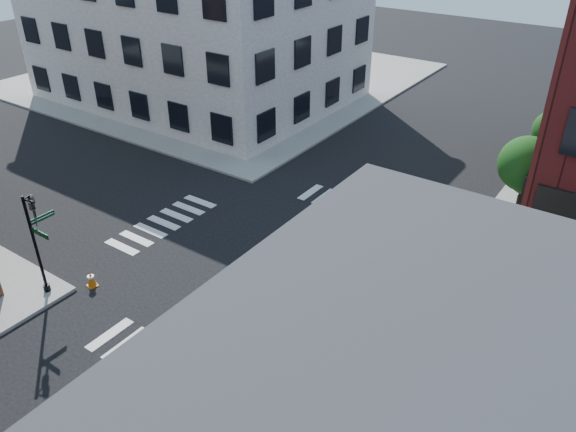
# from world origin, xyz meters

# --- Properties ---
(ground) EXTENTS (120.00, 120.00, 0.00)m
(ground) POSITION_xyz_m (0.00, 0.00, 0.00)
(ground) COLOR black
(ground) RESTS_ON ground
(sidewalk_nw) EXTENTS (30.00, 30.00, 0.15)m
(sidewalk_nw) POSITION_xyz_m (-21.00, 21.00, 0.07)
(sidewalk_nw) COLOR gray
(sidewalk_nw) RESTS_ON ground
(building_nw) EXTENTS (22.00, 16.00, 11.00)m
(building_nw) POSITION_xyz_m (-19.00, 16.00, 5.50)
(building_nw) COLOR #B8B3A8
(building_nw) RESTS_ON ground
(tree_near) EXTENTS (2.69, 2.69, 4.49)m
(tree_near) POSITION_xyz_m (7.56, 9.98, 3.16)
(tree_near) COLOR black
(tree_near) RESTS_ON ground
(tree_far) EXTENTS (2.43, 2.43, 4.07)m
(tree_far) POSITION_xyz_m (7.56, 15.98, 2.87)
(tree_far) COLOR black
(tree_far) RESTS_ON ground
(signal_pole) EXTENTS (1.29, 1.24, 4.60)m
(signal_pole) POSITION_xyz_m (-6.72, -6.68, 2.86)
(signal_pole) COLOR black
(signal_pole) RESTS_ON ground
(traffic_cone) EXTENTS (0.49, 0.49, 0.74)m
(traffic_cone) POSITION_xyz_m (-5.70, -5.42, 0.36)
(traffic_cone) COLOR #CE6209
(traffic_cone) RESTS_ON ground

